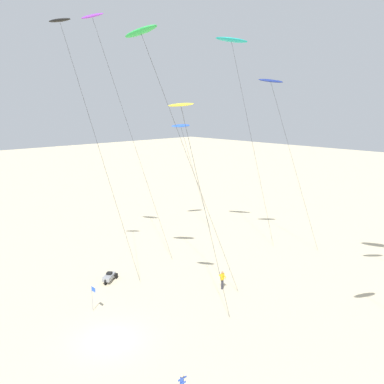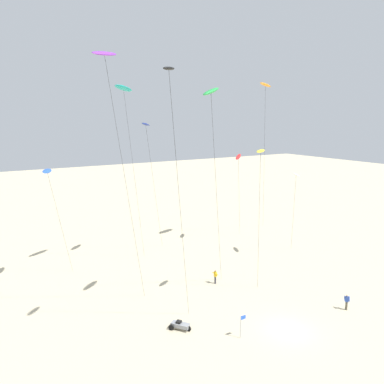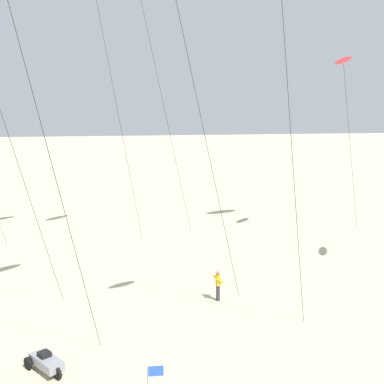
{
  "view_description": "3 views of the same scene",
  "coord_description": "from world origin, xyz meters",
  "px_view_note": "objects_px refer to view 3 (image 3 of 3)",
  "views": [
    {
      "loc": [
        22.46,
        -13.42,
        15.98
      ],
      "look_at": [
        0.03,
        7.81,
        9.36
      ],
      "focal_mm": 38.22,
      "sensor_mm": 36.0,
      "label": 1
    },
    {
      "loc": [
        -23.53,
        -22.12,
        19.04
      ],
      "look_at": [
        -2.83,
        12.31,
        11.16
      ],
      "focal_mm": 34.84,
      "sensor_mm": 36.0,
      "label": 2
    },
    {
      "loc": [
        -5.3,
        -15.02,
        11.08
      ],
      "look_at": [
        -1.34,
        12.72,
        5.87
      ],
      "focal_mm": 49.02,
      "sensor_mm": 36.0,
      "label": 3
    }
  ],
  "objects_px": {
    "kite_flyer_middle": "(218,285)",
    "beach_buggy": "(46,362)",
    "marker_flag": "(152,382)",
    "kite_red": "(344,63)"
  },
  "relations": [
    {
      "from": "kite_flyer_middle",
      "to": "marker_flag",
      "type": "height_order",
      "value": "marker_flag"
    },
    {
      "from": "kite_red",
      "to": "beach_buggy",
      "type": "xyz_separation_m",
      "value": [
        -19.44,
        -16.7,
        -12.88
      ]
    },
    {
      "from": "kite_flyer_middle",
      "to": "beach_buggy",
      "type": "bearing_deg",
      "value": -142.63
    },
    {
      "from": "kite_red",
      "to": "marker_flag",
      "type": "relative_size",
      "value": 6.67
    },
    {
      "from": "kite_red",
      "to": "marker_flag",
      "type": "bearing_deg",
      "value": -126.68
    },
    {
      "from": "beach_buggy",
      "to": "marker_flag",
      "type": "relative_size",
      "value": 0.95
    },
    {
      "from": "kite_flyer_middle",
      "to": "marker_flag",
      "type": "bearing_deg",
      "value": -112.49
    },
    {
      "from": "kite_flyer_middle",
      "to": "marker_flag",
      "type": "distance_m",
      "value": 11.2
    },
    {
      "from": "kite_flyer_middle",
      "to": "beach_buggy",
      "type": "xyz_separation_m",
      "value": [
        -8.33,
        -6.36,
        -0.46
      ]
    },
    {
      "from": "marker_flag",
      "to": "kite_red",
      "type": "bearing_deg",
      "value": 53.32
    }
  ]
}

